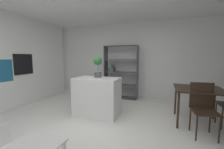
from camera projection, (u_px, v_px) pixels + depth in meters
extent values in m
plane|color=silver|center=(97.00, 130.00, 2.89)|extent=(9.44, 9.44, 0.00)
cube|color=silver|center=(129.00, 60.00, 5.27)|extent=(6.86, 0.06, 2.64)
cube|color=black|center=(24.00, 64.00, 4.25)|extent=(0.04, 0.58, 0.59)
cylinder|color=#B7BABC|center=(22.00, 56.00, 4.23)|extent=(0.02, 0.47, 0.02)
cube|color=white|center=(97.00, 97.00, 3.58)|extent=(1.08, 0.63, 0.93)
cylinder|color=#4C4C51|center=(98.00, 75.00, 3.62)|extent=(0.18, 0.18, 0.13)
cylinder|color=#476633|center=(98.00, 68.00, 3.60)|extent=(0.01, 0.01, 0.20)
sphere|color=#2C6931|center=(98.00, 61.00, 3.58)|extent=(0.21, 0.21, 0.21)
cube|color=#4C4C51|center=(106.00, 72.00, 5.29)|extent=(0.02, 0.37, 1.83)
cube|color=#4C4C51|center=(137.00, 73.00, 4.90)|extent=(0.02, 0.37, 1.83)
cube|color=#4C4C51|center=(121.00, 46.00, 4.99)|extent=(1.17, 0.37, 0.02)
cube|color=#4C4C51|center=(121.00, 97.00, 5.20)|extent=(1.17, 0.37, 0.02)
cube|color=#4C4C51|center=(121.00, 85.00, 5.15)|extent=(1.13, 0.37, 0.02)
cube|color=#4C4C51|center=(121.00, 72.00, 5.09)|extent=(1.13, 0.37, 0.02)
cube|color=#4C4C51|center=(121.00, 59.00, 5.04)|extent=(1.13, 0.37, 0.02)
cube|color=gold|center=(110.00, 94.00, 5.33)|extent=(0.03, 0.31, 0.16)
cube|color=silver|center=(111.00, 93.00, 5.31)|extent=(0.05, 0.31, 0.22)
cube|color=#8E4793|center=(110.00, 69.00, 5.23)|extent=(0.04, 0.31, 0.15)
cube|color=#338E4C|center=(112.00, 68.00, 5.20)|extent=(0.05, 0.31, 0.24)
cube|color=#8E4793|center=(113.00, 69.00, 5.18)|extent=(0.04, 0.31, 0.16)
cube|color=silver|center=(37.00, 145.00, 1.58)|extent=(0.52, 0.41, 0.03)
cube|color=black|center=(199.00, 89.00, 3.09)|extent=(0.95, 0.90, 0.03)
cylinder|color=black|center=(178.00, 110.00, 2.91)|extent=(0.04, 0.04, 0.75)
cylinder|color=black|center=(175.00, 100.00, 3.64)|extent=(0.04, 0.04, 0.75)
cylinder|color=black|center=(214.00, 103.00, 3.36)|extent=(0.04, 0.04, 0.75)
cube|color=black|center=(205.00, 112.00, 2.59)|extent=(0.46, 0.47, 0.03)
cube|color=black|center=(201.00, 95.00, 2.75)|extent=(0.41, 0.08, 0.48)
cylinder|color=black|center=(197.00, 128.00, 2.48)|extent=(0.03, 0.03, 0.45)
cylinder|color=black|center=(220.00, 130.00, 2.41)|extent=(0.03, 0.03, 0.45)
cylinder|color=black|center=(190.00, 119.00, 2.84)|extent=(0.03, 0.03, 0.45)
cylinder|color=black|center=(210.00, 121.00, 2.76)|extent=(0.03, 0.03, 0.45)
cylinder|color=black|center=(216.00, 112.00, 3.18)|extent=(0.03, 0.03, 0.46)
cylinder|color=black|center=(222.00, 119.00, 2.86)|extent=(0.03, 0.03, 0.46)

